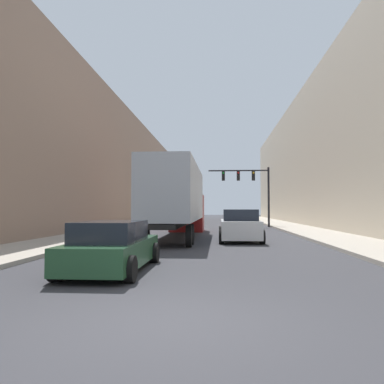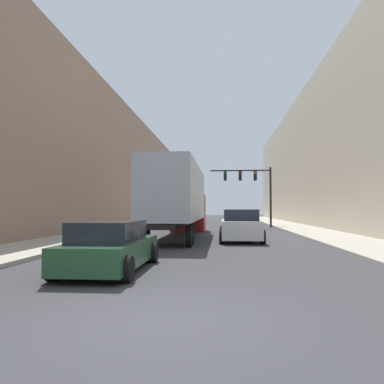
% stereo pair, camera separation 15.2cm
% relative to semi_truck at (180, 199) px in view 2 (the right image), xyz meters
% --- Properties ---
extents(ground_plane, '(200.00, 200.00, 0.00)m').
position_rel_semi_truck_xyz_m(ground_plane, '(1.80, -17.02, -2.33)').
color(ground_plane, '#38383D').
extents(sidewalk_right, '(3.48, 80.00, 0.15)m').
position_rel_semi_truck_xyz_m(sidewalk_right, '(9.05, 12.98, -2.25)').
color(sidewalk_right, '#B2A899').
rests_on(sidewalk_right, ground).
extents(sidewalk_left, '(3.48, 80.00, 0.15)m').
position_rel_semi_truck_xyz_m(sidewalk_left, '(-5.45, 12.98, -2.25)').
color(sidewalk_left, '#B2A899').
rests_on(sidewalk_left, ground).
extents(building_right, '(6.00, 80.00, 13.87)m').
position_rel_semi_truck_xyz_m(building_right, '(13.79, 12.98, 4.61)').
color(building_right, beige).
rests_on(building_right, ground).
extents(building_left, '(6.00, 80.00, 12.51)m').
position_rel_semi_truck_xyz_m(building_left, '(-10.19, 12.98, 3.93)').
color(building_left, '#997A66').
rests_on(building_left, ground).
extents(semi_truck, '(2.51, 14.62, 4.16)m').
position_rel_semi_truck_xyz_m(semi_truck, '(0.00, 0.00, 0.00)').
color(semi_truck, '#B2B7C1').
rests_on(semi_truck, ground).
extents(sedan_car, '(2.02, 4.62, 1.39)m').
position_rel_semi_truck_xyz_m(sedan_car, '(-0.52, -12.41, -1.67)').
color(sedan_car, '#234C2D').
rests_on(sedan_car, ground).
extents(suv_car, '(2.24, 4.92, 1.69)m').
position_rel_semi_truck_xyz_m(suv_car, '(3.56, -2.41, -1.52)').
color(suv_car, silver).
rests_on(suv_car, ground).
extents(traffic_signal_gantry, '(5.81, 0.35, 5.68)m').
position_rel_semi_truck_xyz_m(traffic_signal_gantry, '(5.55, 13.13, 1.75)').
color(traffic_signal_gantry, black).
rests_on(traffic_signal_gantry, ground).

